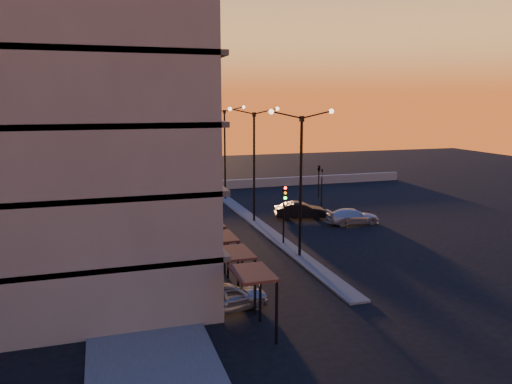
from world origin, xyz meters
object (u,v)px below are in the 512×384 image
object	(u,v)px
car_wagon	(353,216)
streetlamp_mid	(254,155)
car_hatchback	(228,297)
traffic_light_main	(284,205)
car_sedan	(300,210)

from	to	relation	value
car_wagon	streetlamp_mid	bearing A→B (deg)	71.00
streetlamp_mid	car_hatchback	size ratio (longest dim) A/B	2.38
car_hatchback	car_wagon	xyz separation A→B (m)	(14.02, 13.59, -0.05)
traffic_light_main	car_sedan	distance (m)	8.41
traffic_light_main	car_hatchback	world-z (taller)	traffic_light_main
streetlamp_mid	car_wagon	xyz separation A→B (m)	(7.52, -3.13, -4.96)
car_hatchback	car_sedan	distance (m)	19.71
car_hatchback	streetlamp_mid	bearing A→B (deg)	-33.08
car_wagon	car_hatchback	bearing A→B (deg)	137.73
streetlamp_mid	car_wagon	size ratio (longest dim) A/B	2.18
traffic_light_main	car_sedan	xyz separation A→B (m)	(4.11, 7.02, -2.17)
car_sedan	car_hatchback	bearing A→B (deg)	159.62
streetlamp_mid	car_hatchback	xyz separation A→B (m)	(-6.50, -16.72, -4.91)
car_sedan	streetlamp_mid	bearing A→B (deg)	100.61
streetlamp_mid	car_hatchback	bearing A→B (deg)	-111.24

